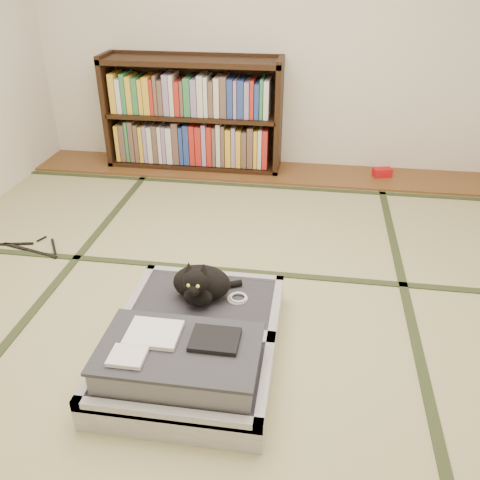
# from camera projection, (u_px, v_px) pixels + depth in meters

# --- Properties ---
(floor) EXTENTS (4.50, 4.50, 0.00)m
(floor) POSITION_uv_depth(u_px,v_px,m) (221.00, 311.00, 2.73)
(floor) COLOR tan
(floor) RESTS_ON ground
(wood_strip) EXTENTS (4.00, 0.50, 0.02)m
(wood_strip) POSITION_uv_depth(u_px,v_px,m) (263.00, 172.00, 4.45)
(wood_strip) COLOR brown
(wood_strip) RESTS_ON ground
(red_item) EXTENTS (0.17, 0.13, 0.07)m
(red_item) POSITION_uv_depth(u_px,v_px,m) (382.00, 172.00, 4.32)
(red_item) COLOR #B70E13
(red_item) RESTS_ON wood_strip
(room_shell) EXTENTS (4.50, 4.50, 4.50)m
(room_shell) POSITION_uv_depth(u_px,v_px,m) (214.00, 16.00, 2.01)
(room_shell) COLOR white
(room_shell) RESTS_ON ground
(tatami_borders) EXTENTS (4.00, 4.50, 0.01)m
(tatami_borders) POSITION_uv_depth(u_px,v_px,m) (236.00, 263.00, 3.15)
(tatami_borders) COLOR #2D381E
(tatami_borders) RESTS_ON ground
(bookcase) EXTENTS (1.52, 0.35, 0.97)m
(bookcase) POSITION_uv_depth(u_px,v_px,m) (193.00, 117.00, 4.37)
(bookcase) COLOR black
(bookcase) RESTS_ON wood_strip
(suitcase) EXTENTS (0.76, 1.01, 0.30)m
(suitcase) POSITION_uv_depth(u_px,v_px,m) (192.00, 345.00, 2.34)
(suitcase) COLOR #BCBCC1
(suitcase) RESTS_ON floor
(cat) EXTENTS (0.34, 0.34, 0.27)m
(cat) POSITION_uv_depth(u_px,v_px,m) (201.00, 284.00, 2.52)
(cat) COLOR black
(cat) RESTS_ON suitcase
(cable_coil) EXTENTS (0.11, 0.11, 0.03)m
(cable_coil) POSITION_uv_depth(u_px,v_px,m) (238.00, 298.00, 2.57)
(cable_coil) COLOR white
(cable_coil) RESTS_ON suitcase
(hanger) EXTENTS (0.46, 0.26, 0.01)m
(hanger) POSITION_uv_depth(u_px,v_px,m) (33.00, 248.00, 3.30)
(hanger) COLOR black
(hanger) RESTS_ON floor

